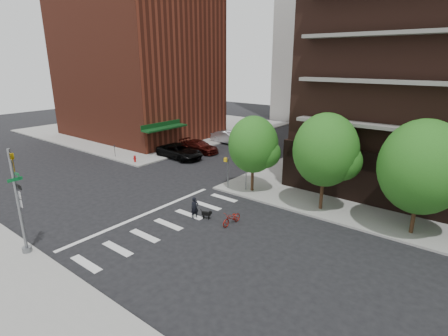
% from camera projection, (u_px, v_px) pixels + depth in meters
% --- Properties ---
extents(ground, '(120.00, 120.00, 0.00)m').
position_uv_depth(ground, '(140.00, 213.00, 25.08)').
color(ground, black).
rests_on(ground, ground).
extents(sidewalk_nw, '(31.00, 33.00, 0.15)m').
position_uv_depth(sidewalk_nw, '(159.00, 127.00, 57.19)').
color(sidewalk_nw, gray).
rests_on(sidewalk_nw, ground).
extents(crosswalk, '(3.85, 13.00, 0.01)m').
position_uv_depth(crosswalk, '(160.00, 221.00, 23.77)').
color(crosswalk, silver).
rests_on(crosswalk, ground).
extents(midrise_nw, '(21.40, 15.50, 20.00)m').
position_uv_depth(midrise_nw, '(137.00, 63.00, 48.60)').
color(midrise_nw, maroon).
rests_on(midrise_nw, sidewalk_nw).
extents(tree_a, '(4.00, 4.00, 5.90)m').
position_uv_depth(tree_a, '(253.00, 145.00, 27.89)').
color(tree_a, '#301E11').
rests_on(tree_a, sidewalk_ne).
extents(tree_b, '(4.50, 4.50, 6.65)m').
position_uv_depth(tree_b, '(325.00, 150.00, 24.18)').
color(tree_b, '#301E11').
rests_on(tree_b, sidewalk_ne).
extents(tree_c, '(5.00, 5.00, 6.80)m').
position_uv_depth(tree_c, '(422.00, 167.00, 20.65)').
color(tree_c, '#301E11').
rests_on(tree_c, sidewalk_ne).
extents(traffic_signal, '(0.90, 0.75, 6.00)m').
position_uv_depth(traffic_signal, '(20.00, 210.00, 18.95)').
color(traffic_signal, slate).
rests_on(traffic_signal, sidewalk_s).
extents(pedestrian_signal, '(2.18, 0.67, 2.60)m').
position_uv_depth(pedestrian_signal, '(232.00, 169.00, 29.10)').
color(pedestrian_signal, slate).
rests_on(pedestrian_signal, sidewalk_ne).
extents(fire_hydrant, '(0.24, 0.24, 0.73)m').
position_uv_depth(fire_hydrant, '(135.00, 158.00, 36.99)').
color(fire_hydrant, '#A50C0C').
rests_on(fire_hydrant, sidewalk_nw).
extents(parking_meter, '(0.10, 0.08, 1.32)m').
position_uv_depth(parking_meter, '(115.00, 150.00, 38.94)').
color(parking_meter, black).
rests_on(parking_meter, sidewalk_nw).
extents(parked_car_black, '(2.97, 5.92, 1.61)m').
position_uv_depth(parked_car_black, '(180.00, 151.00, 38.83)').
color(parked_car_black, black).
rests_on(parked_car_black, ground).
extents(parked_car_maroon, '(2.22, 5.07, 1.45)m').
position_uv_depth(parked_car_maroon, '(199.00, 146.00, 41.30)').
color(parked_car_maroon, '#400F0C').
rests_on(parked_car_maroon, ground).
extents(parked_car_silver, '(2.00, 5.20, 1.69)m').
position_uv_depth(parked_car_silver, '(229.00, 137.00, 45.59)').
color(parked_car_silver, '#A0A1A7').
rests_on(parked_car_silver, ground).
extents(scooter, '(0.67, 1.76, 0.92)m').
position_uv_depth(scooter, '(232.00, 218.00, 23.18)').
color(scooter, maroon).
rests_on(scooter, ground).
extents(dog_walker, '(0.66, 0.57, 1.53)m').
position_uv_depth(dog_walker, '(195.00, 208.00, 24.04)').
color(dog_walker, black).
rests_on(dog_walker, ground).
extents(dog, '(0.73, 0.39, 0.61)m').
position_uv_depth(dog, '(207.00, 214.00, 24.04)').
color(dog, black).
rests_on(dog, ground).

